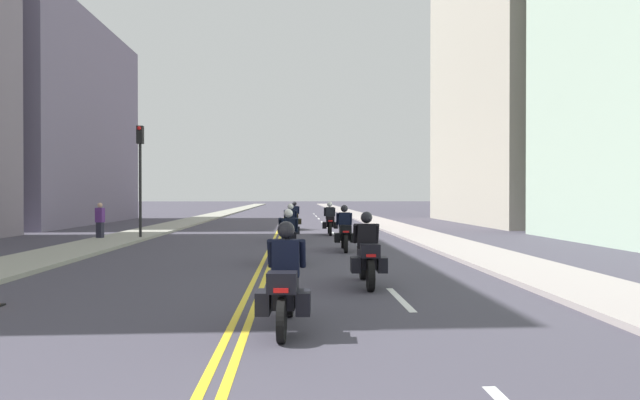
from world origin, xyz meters
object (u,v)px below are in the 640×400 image
at_px(motorcycle_3, 345,232).
at_px(motorcycle_5, 330,222).
at_px(traffic_light_near, 140,161).
at_px(pedestrian_0, 100,221).
at_px(motorcycle_4, 291,226).
at_px(motorcycle_0, 285,286).
at_px(motorcycle_1, 367,256).
at_px(motorcycle_2, 288,241).
at_px(motorcycle_6, 295,218).

relative_size(motorcycle_3, motorcycle_5, 1.04).
relative_size(traffic_light_near, pedestrian_0, 3.06).
height_order(motorcycle_4, pedestrian_0, pedestrian_0).
bearing_deg(motorcycle_0, motorcycle_3, 83.93).
distance_m(motorcycle_0, traffic_light_near, 18.37).
bearing_deg(motorcycle_1, motorcycle_0, -112.27).
bearing_deg(motorcycle_4, traffic_light_near, 168.91).
bearing_deg(motorcycle_1, motorcycle_3, 90.14).
relative_size(motorcycle_4, motorcycle_5, 0.99).
bearing_deg(pedestrian_0, traffic_light_near, 34.52).
distance_m(motorcycle_0, motorcycle_2, 7.83).
bearing_deg(traffic_light_near, motorcycle_2, -53.11).
height_order(motorcycle_6, traffic_light_near, traffic_light_near).
relative_size(motorcycle_4, motorcycle_6, 0.96).
height_order(motorcycle_0, motorcycle_3, motorcycle_3).
height_order(motorcycle_3, motorcycle_6, motorcycle_3).
height_order(traffic_light_near, pedestrian_0, traffic_light_near).
bearing_deg(motorcycle_5, pedestrian_0, -163.26).
relative_size(motorcycle_0, motorcycle_6, 0.98).
distance_m(motorcycle_1, motorcycle_2, 4.32).
height_order(motorcycle_2, pedestrian_0, pedestrian_0).
bearing_deg(motorcycle_1, motorcycle_2, 115.75).
xyz_separation_m(motorcycle_0, motorcycle_6, (0.11, 23.53, 0.01)).
bearing_deg(motorcycle_4, motorcycle_6, 87.12).
xyz_separation_m(motorcycle_1, traffic_light_near, (-8.52, 12.94, 2.85)).
xyz_separation_m(motorcycle_0, traffic_light_near, (-6.80, 16.83, 2.85)).
height_order(motorcycle_0, traffic_light_near, traffic_light_near).
distance_m(motorcycle_5, pedestrian_0, 10.72).
bearing_deg(motorcycle_6, motorcycle_5, -68.53).
bearing_deg(motorcycle_1, motorcycle_6, 96.27).
height_order(motorcycle_2, motorcycle_4, motorcycle_4).
height_order(motorcycle_5, traffic_light_near, traffic_light_near).
bearing_deg(motorcycle_5, motorcycle_6, 113.84).
bearing_deg(motorcycle_6, motorcycle_3, -82.87).
xyz_separation_m(motorcycle_4, traffic_light_near, (-6.75, 1.12, 2.85)).
xyz_separation_m(motorcycle_5, traffic_light_near, (-8.68, -2.49, 2.84)).
xyz_separation_m(motorcycle_2, motorcycle_5, (1.93, 11.49, 0.01)).
distance_m(motorcycle_4, traffic_light_near, 7.41).
relative_size(motorcycle_0, motorcycle_5, 1.01).
bearing_deg(motorcycle_5, motorcycle_0, -94.54).
relative_size(motorcycle_3, traffic_light_near, 0.45).
bearing_deg(motorcycle_4, motorcycle_3, -66.87).
bearing_deg(motorcycle_0, pedestrian_0, 120.61).
xyz_separation_m(motorcycle_1, motorcycle_4, (-1.78, 11.82, -0.00)).
bearing_deg(motorcycle_5, motorcycle_1, -89.58).
relative_size(motorcycle_6, traffic_light_near, 0.44).
distance_m(motorcycle_0, motorcycle_1, 4.25).
bearing_deg(motorcycle_1, motorcycle_5, 90.99).
bearing_deg(motorcycle_6, motorcycle_2, -91.93).
height_order(motorcycle_2, motorcycle_6, motorcycle_6).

